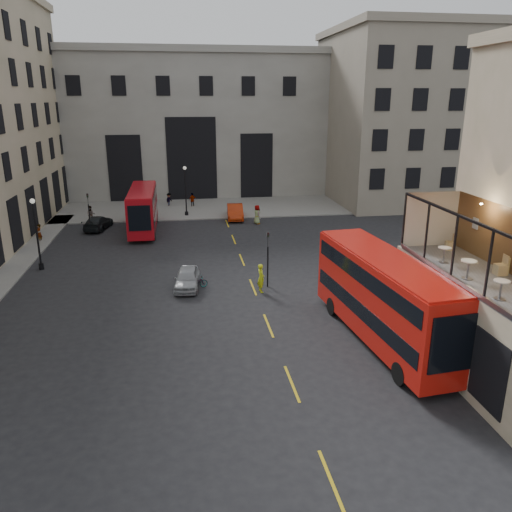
{
  "coord_description": "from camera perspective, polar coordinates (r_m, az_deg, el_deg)",
  "views": [
    {
      "loc": [
        -6.51,
        -18.99,
        12.16
      ],
      "look_at": [
        -2.17,
        9.51,
        3.0
      ],
      "focal_mm": 35.0,
      "sensor_mm": 36.0,
      "label": 1
    }
  ],
  "objects": [
    {
      "name": "pedestrian_a",
      "position": [
        53.21,
        -18.34,
        4.51
      ],
      "size": [
        1.0,
        0.85,
        1.8
      ],
      "primitive_type": "imported",
      "rotation": [
        0.0,
        0.0,
        0.2
      ],
      "color": "gray",
      "rests_on": "ground"
    },
    {
      "name": "traffic_light_near",
      "position": [
        32.95,
        1.36,
        0.44
      ],
      "size": [
        0.16,
        0.2,
        3.8
      ],
      "color": "black",
      "rests_on": "ground"
    },
    {
      "name": "bus_near",
      "position": [
        26.3,
        14.42,
        -4.32
      ],
      "size": [
        3.74,
        11.7,
        4.59
      ],
      "color": "red",
      "rests_on": "ground"
    },
    {
      "name": "car_b",
      "position": [
        52.54,
        -2.41,
        5.08
      ],
      "size": [
        1.91,
        4.71,
        1.52
      ],
      "primitive_type": "imported",
      "rotation": [
        0.0,
        0.0,
        -0.07
      ],
      "color": "#A5280A",
      "rests_on": "ground"
    },
    {
      "name": "cafe_chair_b",
      "position": [
        24.8,
        26.15,
        -1.32
      ],
      "size": [
        0.47,
        0.47,
        0.91
      ],
      "color": "tan",
      "rests_on": "cafe_floor"
    },
    {
      "name": "pedestrian_b",
      "position": [
        59.39,
        -9.9,
        6.34
      ],
      "size": [
        1.04,
        1.2,
        1.6
      ],
      "primitive_type": "imported",
      "rotation": [
        0.0,
        0.0,
        1.04
      ],
      "color": "gray",
      "rests_on": "ground"
    },
    {
      "name": "cafe_table_far",
      "position": [
        25.47,
        20.73,
        0.37
      ],
      "size": [
        0.61,
        0.61,
        0.76
      ],
      "color": "silver",
      "rests_on": "cafe_floor"
    },
    {
      "name": "cafe_table_near",
      "position": [
        21.73,
        26.22,
        -3.18
      ],
      "size": [
        0.62,
        0.62,
        0.78
      ],
      "color": "silver",
      "rests_on": "cafe_floor"
    },
    {
      "name": "cafe_chair_c",
      "position": [
        24.92,
        26.37,
        -1.33
      ],
      "size": [
        0.48,
        0.48,
        0.82
      ],
      "color": "tan",
      "rests_on": "cafe_floor"
    },
    {
      "name": "street_lamp_a",
      "position": [
        39.67,
        -23.7,
        1.86
      ],
      "size": [
        0.36,
        0.36,
        5.33
      ],
      "color": "black",
      "rests_on": "ground"
    },
    {
      "name": "host_frontage",
      "position": [
        25.06,
        23.73,
        -7.25
      ],
      "size": [
        3.0,
        11.0,
        4.5
      ],
      "primitive_type": "cube",
      "color": "#C9B497",
      "rests_on": "ground"
    },
    {
      "name": "ground",
      "position": [
        23.47,
        9.03,
        -13.82
      ],
      "size": [
        140.0,
        140.0,
        0.0
      ],
      "primitive_type": "plane",
      "color": "black",
      "rests_on": "ground"
    },
    {
      "name": "bus_far",
      "position": [
        48.61,
        -12.8,
        5.44
      ],
      "size": [
        2.4,
        10.12,
        4.03
      ],
      "color": "#A60B13",
      "rests_on": "ground"
    },
    {
      "name": "pavement_far",
      "position": [
        58.26,
        -8.0,
        5.47
      ],
      "size": [
        40.0,
        12.0,
        0.12
      ],
      "primitive_type": "cube",
      "color": "slate",
      "rests_on": "ground"
    },
    {
      "name": "pedestrian_e",
      "position": [
        47.86,
        -23.53,
        2.41
      ],
      "size": [
        0.45,
        0.63,
        1.61
      ],
      "primitive_type": "imported",
      "rotation": [
        0.0,
        0.0,
        4.59
      ],
      "color": "gray",
      "rests_on": "ground"
    },
    {
      "name": "pedestrian_d",
      "position": [
        50.31,
        0.11,
        4.76
      ],
      "size": [
        0.89,
        1.09,
        1.92
      ],
      "primitive_type": "imported",
      "rotation": [
        0.0,
        0.0,
        1.91
      ],
      "color": "gray",
      "rests_on": "ground"
    },
    {
      "name": "cafe_chair_d",
      "position": [
        27.81,
        21.3,
        1.16
      ],
      "size": [
        0.47,
        0.47,
        0.83
      ],
      "color": "tan",
      "rests_on": "cafe_floor"
    },
    {
      "name": "street_lamp_b",
      "position": [
        53.89,
        -8.03,
        7.01
      ],
      "size": [
        0.36,
        0.36,
        5.33
      ],
      "color": "black",
      "rests_on": "ground"
    },
    {
      "name": "building_right",
      "position": [
        64.67,
        16.14,
        15.4
      ],
      "size": [
        16.6,
        18.6,
        20.0
      ],
      "color": "gray",
      "rests_on": "ground"
    },
    {
      "name": "cyclist",
      "position": [
        32.51,
        0.57,
        -2.53
      ],
      "size": [
        0.57,
        0.76,
        1.91
      ],
      "primitive_type": "imported",
      "rotation": [
        0.0,
        0.0,
        1.74
      ],
      "color": "#CFDE17",
      "rests_on": "ground"
    },
    {
      "name": "bicycle",
      "position": [
        33.55,
        -6.85,
        -3.01
      ],
      "size": [
        1.63,
        0.87,
        0.81
      ],
      "primitive_type": "imported",
      "rotation": [
        0.0,
        0.0,
        1.79
      ],
      "color": "gray",
      "rests_on": "ground"
    },
    {
      "name": "car_c",
      "position": [
        50.65,
        -17.61,
        3.65
      ],
      "size": [
        2.64,
        4.71,
        1.29
      ],
      "primitive_type": "imported",
      "rotation": [
        0.0,
        0.0,
        2.94
      ],
      "color": "black",
      "rests_on": "ground"
    },
    {
      "name": "traffic_light_far",
      "position": [
        48.73,
        -18.58,
        5.18
      ],
      "size": [
        0.16,
        0.2,
        3.8
      ],
      "color": "black",
      "rests_on": "ground"
    },
    {
      "name": "gateway",
      "position": [
        67.06,
        -7.62,
        15.11
      ],
      "size": [
        35.0,
        10.6,
        18.0
      ],
      "color": "#9C9A91",
      "rests_on": "ground"
    },
    {
      "name": "car_a",
      "position": [
        33.63,
        -7.87,
        -2.54
      ],
      "size": [
        1.95,
        4.02,
        1.32
      ],
      "primitive_type": "imported",
      "rotation": [
        0.0,
        0.0,
        -0.1
      ],
      "color": "#979A9F",
      "rests_on": "ground"
    },
    {
      "name": "pedestrian_c",
      "position": [
        58.66,
        -7.27,
        6.35
      ],
      "size": [
        1.06,
        0.8,
        1.67
      ],
      "primitive_type": "imported",
      "rotation": [
        0.0,
        0.0,
        3.6
      ],
      "color": "gray",
      "rests_on": "ground"
    },
    {
      "name": "cafe_floor",
      "position": [
        24.25,
        24.39,
        -2.3
      ],
      "size": [
        3.0,
        10.0,
        0.1
      ],
      "primitive_type": "cube",
      "color": "slate",
      "rests_on": "host_frontage"
    },
    {
      "name": "cafe_table_mid",
      "position": [
        23.55,
        23.1,
        -1.13
      ],
      "size": [
        0.67,
        0.67,
        0.84
      ],
      "color": "white",
      "rests_on": "cafe_floor"
    }
  ]
}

